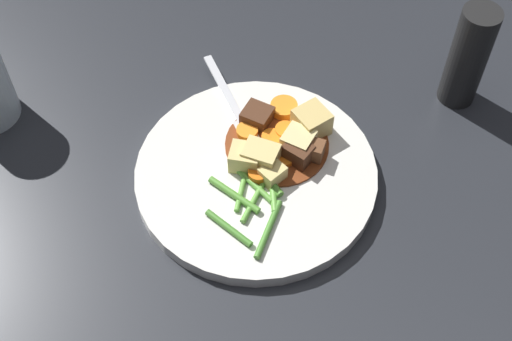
% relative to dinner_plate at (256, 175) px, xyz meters
% --- Properties ---
extents(ground_plane, '(3.00, 3.00, 0.00)m').
position_rel_dinner_plate_xyz_m(ground_plane, '(0.00, 0.00, -0.01)').
color(ground_plane, '#26282D').
extents(dinner_plate, '(0.28, 0.28, 0.02)m').
position_rel_dinner_plate_xyz_m(dinner_plate, '(0.00, 0.00, 0.00)').
color(dinner_plate, white).
rests_on(dinner_plate, ground_plane).
extents(stew_sauce, '(0.12, 0.12, 0.00)m').
position_rel_dinner_plate_xyz_m(stew_sauce, '(0.04, 0.00, 0.01)').
color(stew_sauce, brown).
rests_on(stew_sauce, dinner_plate).
extents(carrot_slice_0, '(0.03, 0.03, 0.01)m').
position_rel_dinner_plate_xyz_m(carrot_slice_0, '(0.04, 0.04, 0.01)').
color(carrot_slice_0, orange).
rests_on(carrot_slice_0, dinner_plate).
extents(carrot_slice_1, '(0.03, 0.03, 0.01)m').
position_rel_dinner_plate_xyz_m(carrot_slice_1, '(0.05, 0.01, 0.01)').
color(carrot_slice_1, orange).
rests_on(carrot_slice_1, dinner_plate).
extents(carrot_slice_2, '(0.03, 0.03, 0.01)m').
position_rel_dinner_plate_xyz_m(carrot_slice_2, '(-0.01, -0.01, 0.02)').
color(carrot_slice_2, orange).
rests_on(carrot_slice_2, dinner_plate).
extents(carrot_slice_3, '(0.04, 0.04, 0.01)m').
position_rel_dinner_plate_xyz_m(carrot_slice_3, '(0.09, 0.02, 0.02)').
color(carrot_slice_3, orange).
rests_on(carrot_slice_3, dinner_plate).
extents(carrot_slice_4, '(0.04, 0.04, 0.01)m').
position_rel_dinner_plate_xyz_m(carrot_slice_4, '(0.06, -0.00, 0.02)').
color(carrot_slice_4, orange).
rests_on(carrot_slice_4, dinner_plate).
extents(carrot_slice_5, '(0.05, 0.05, 0.01)m').
position_rel_dinner_plate_xyz_m(carrot_slice_5, '(0.05, -0.01, 0.01)').
color(carrot_slice_5, orange).
rests_on(carrot_slice_5, dinner_plate).
extents(carrot_slice_6, '(0.05, 0.05, 0.01)m').
position_rel_dinner_plate_xyz_m(carrot_slice_6, '(0.03, -0.01, 0.01)').
color(carrot_slice_6, orange).
rests_on(carrot_slice_6, dinner_plate).
extents(potato_chunk_0, '(0.03, 0.04, 0.03)m').
position_rel_dinner_plate_xyz_m(potato_chunk_0, '(0.05, -0.02, 0.02)').
color(potato_chunk_0, '#EAD68C').
rests_on(potato_chunk_0, dinner_plate).
extents(potato_chunk_1, '(0.04, 0.04, 0.03)m').
position_rel_dinner_plate_xyz_m(potato_chunk_1, '(0.01, -0.00, 0.02)').
color(potato_chunk_1, '#E5CC7A').
rests_on(potato_chunk_1, dinner_plate).
extents(potato_chunk_2, '(0.04, 0.04, 0.03)m').
position_rel_dinner_plate_xyz_m(potato_chunk_2, '(-0.00, 0.01, 0.02)').
color(potato_chunk_2, '#E5CC7A').
rests_on(potato_chunk_2, dinner_plate).
extents(potato_chunk_3, '(0.03, 0.03, 0.02)m').
position_rel_dinner_plate_xyz_m(potato_chunk_3, '(-0.00, -0.02, 0.02)').
color(potato_chunk_3, '#E5CC7A').
rests_on(potato_chunk_3, dinner_plate).
extents(potato_chunk_4, '(0.05, 0.05, 0.03)m').
position_rel_dinner_plate_xyz_m(potato_chunk_4, '(0.08, -0.02, 0.02)').
color(potato_chunk_4, '#DBBC6B').
rests_on(potato_chunk_4, dinner_plate).
extents(meat_chunk_0, '(0.03, 0.04, 0.02)m').
position_rel_dinner_plate_xyz_m(meat_chunk_0, '(0.06, 0.04, 0.02)').
color(meat_chunk_0, '#4C2B19').
rests_on(meat_chunk_0, dinner_plate).
extents(meat_chunk_1, '(0.03, 0.03, 0.03)m').
position_rel_dinner_plate_xyz_m(meat_chunk_1, '(0.04, -0.03, 0.02)').
color(meat_chunk_1, '#4C2B19').
rests_on(meat_chunk_1, dinner_plate).
extents(meat_chunk_2, '(0.03, 0.03, 0.02)m').
position_rel_dinner_plate_xyz_m(meat_chunk_2, '(0.05, -0.04, 0.02)').
color(meat_chunk_2, brown).
rests_on(meat_chunk_2, dinner_plate).
extents(green_bean_0, '(0.04, 0.08, 0.01)m').
position_rel_dinner_plate_xyz_m(green_bean_0, '(-0.00, -0.01, 0.01)').
color(green_bean_0, '#599E38').
rests_on(green_bean_0, dinner_plate).
extents(green_bean_1, '(0.02, 0.06, 0.01)m').
position_rel_dinner_plate_xyz_m(green_bean_1, '(-0.08, -0.02, 0.01)').
color(green_bean_1, '#4C8E33').
rests_on(green_bean_1, dinner_plate).
extents(green_bean_2, '(0.07, 0.02, 0.01)m').
position_rel_dinner_plate_xyz_m(green_bean_2, '(-0.06, -0.06, 0.01)').
color(green_bean_2, '#4C8E33').
rests_on(green_bean_2, dinner_plate).
extents(green_bean_3, '(0.02, 0.07, 0.01)m').
position_rel_dinner_plate_xyz_m(green_bean_3, '(-0.02, -0.01, 0.01)').
color(green_bean_3, '#66AD42').
rests_on(green_bean_3, dinner_plate).
extents(green_bean_4, '(0.07, 0.03, 0.01)m').
position_rel_dinner_plate_xyz_m(green_bean_4, '(-0.03, -0.00, 0.01)').
color(green_bean_4, '#66AD42').
rests_on(green_bean_4, dinner_plate).
extents(green_bean_5, '(0.06, 0.02, 0.01)m').
position_rel_dinner_plate_xyz_m(green_bean_5, '(-0.04, -0.02, 0.01)').
color(green_bean_5, '#66AD42').
rests_on(green_bean_5, dinner_plate).
extents(green_bean_6, '(0.01, 0.07, 0.01)m').
position_rel_dinner_plate_xyz_m(green_bean_6, '(-0.04, 0.00, 0.01)').
color(green_bean_6, '#599E38').
rests_on(green_bean_6, dinner_plate).
extents(green_bean_7, '(0.05, 0.04, 0.01)m').
position_rel_dinner_plate_xyz_m(green_bean_7, '(-0.02, -0.03, 0.01)').
color(green_bean_7, '#66AD42').
rests_on(green_bean_7, dinner_plate).
extents(fork, '(0.11, 0.15, 0.00)m').
position_rel_dinner_plate_xyz_m(fork, '(0.06, 0.07, 0.01)').
color(fork, silver).
rests_on(fork, dinner_plate).
extents(pepper_mill, '(0.05, 0.05, 0.14)m').
position_rel_dinner_plate_xyz_m(pepper_mill, '(0.25, -0.14, 0.06)').
color(pepper_mill, black).
rests_on(pepper_mill, ground_plane).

